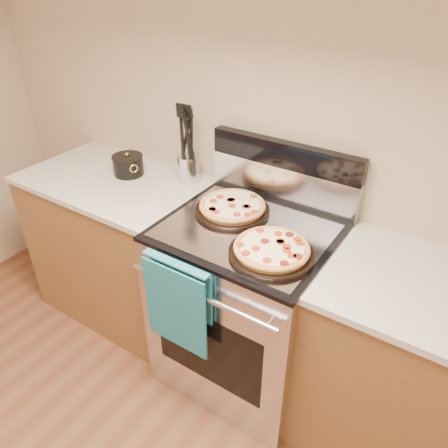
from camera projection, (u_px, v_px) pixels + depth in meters
The scene contains 16 objects.
wall_back at pixel (292, 112), 1.95m from camera, with size 4.00×4.00×0.00m, color #C9AC91.
range_body at pixel (246, 306), 2.19m from camera, with size 0.76×0.68×0.90m, color #B7B7BC.
oven_window at pixel (208, 350), 1.95m from camera, with size 0.56×0.01×0.40m, color black.
cooktop at pixel (249, 230), 1.94m from camera, with size 0.76×0.68×0.02m, color black.
backsplash_lower at pixel (283, 183), 2.11m from camera, with size 0.76×0.06×0.18m, color silver.
backsplash_upper at pixel (285, 155), 2.03m from camera, with size 0.76×0.06×0.12m, color black.
oven_handle at pixel (200, 296), 1.74m from camera, with size 0.03×0.03×0.70m, color silver.
dish_towel at pixel (178, 303), 1.85m from camera, with size 0.32×0.05×0.42m, color #1B7188, non-canonical shape.
foil_sheet at pixel (246, 230), 1.92m from camera, with size 0.70×0.55×0.01m, color gray.
cabinet_left at pixel (124, 249), 2.63m from camera, with size 1.00×0.62×0.88m, color brown.
countertop_left at pixel (114, 181), 2.38m from camera, with size 1.02×0.64×0.03m, color #B7B1A4.
cabinet_right at pixel (432, 385), 1.81m from camera, with size 1.00×0.62×0.88m, color brown.
pepperoni_pizza_back at pixel (232, 207), 2.03m from camera, with size 0.35×0.35×0.05m, color #B97A38, non-canonical shape.
pepperoni_pizza_front at pixel (272, 250), 1.75m from camera, with size 0.34×0.34×0.05m, color #B97A38, non-canonical shape.
utensil_crock at pixel (188, 168), 2.32m from camera, with size 0.12×0.12×0.15m, color silver.
saucepan at pixel (128, 166), 2.40m from camera, with size 0.16×0.16×0.10m, color black.
Camera 1 is at (0.80, 0.23, 1.97)m, focal length 35.00 mm.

